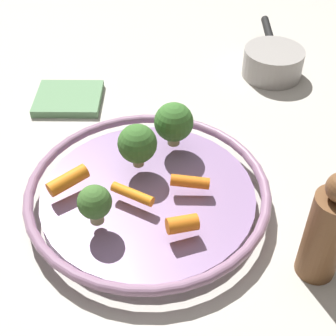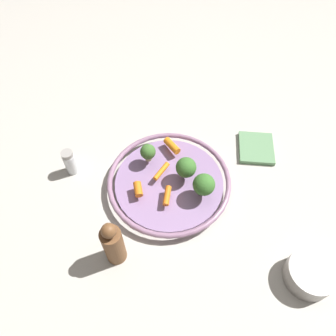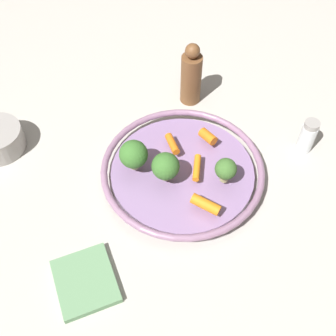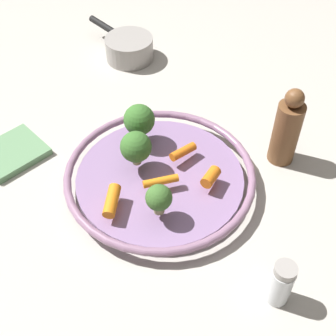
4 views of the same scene
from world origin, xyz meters
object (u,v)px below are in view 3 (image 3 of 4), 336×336
Objects in this scene: broccoli_floret_edge at (166,166)px; salt_shaker at (308,136)px; baby_carrot_near_rim at (208,137)px; serving_bowl at (182,171)px; pepper_mill at (191,76)px; baby_carrot_center at (197,169)px; baby_carrot_right at (172,144)px; broccoli_floret_large at (134,154)px; broccoli_floret_small at (226,169)px; dish_towel at (85,281)px; baby_carrot_back at (206,204)px.

broccoli_floret_edge is 0.34m from salt_shaker.
baby_carrot_near_rim is 0.59× the size of broccoli_floret_edge.
serving_bowl is 2.12× the size of pepper_mill.
baby_carrot_center is at bearing -51.72° from salt_shaker.
serving_bowl is 0.07m from broccoli_floret_edge.
baby_carrot_right is 0.09m from broccoli_floret_edge.
broccoli_floret_small is at bearing 97.99° from broccoli_floret_large.
broccoli_floret_large is 0.43× the size of pepper_mill.
serving_bowl is 0.25m from pepper_mill.
dish_towel is (0.28, -0.13, -0.04)m from baby_carrot_center.
serving_bowl reaches higher than dish_towel.
baby_carrot_center is 0.26m from pepper_mill.
salt_shaker is 0.72× the size of dish_towel.
baby_carrot_center is at bearing 54.99° from baby_carrot_right.
salt_shaker is at bearing 109.70° from baby_carrot_near_rim.
baby_carrot_right is 0.30m from salt_shaker.
pepper_mill reaches higher than baby_carrot_back.
dish_towel is at bearing -39.92° from baby_carrot_back.
baby_carrot_center is 0.53× the size of dish_towel.
baby_carrot_back is at bearing 140.08° from dish_towel.
pepper_mill is 0.53m from dish_towel.
broccoli_floret_edge is at bearing 163.60° from dish_towel.
broccoli_floret_small is at bearing 68.03° from baby_carrot_right.
broccoli_floret_large is (-0.05, -0.17, 0.03)m from baby_carrot_back.
broccoli_floret_small reaches higher than serving_bowl.
broccoli_floret_edge reaches higher than broccoli_floret_small.
baby_carrot_right is at bearing 4.40° from pepper_mill.
salt_shaker reaches higher than baby_carrot_back.
broccoli_floret_small is at bearing 146.13° from dish_towel.
pepper_mill reaches higher than baby_carrot_near_rim.
broccoli_floret_large reaches higher than broccoli_floret_small.
salt_shaker reaches higher than dish_towel.
pepper_mill reaches higher than baby_carrot_center.
salt_shaker is 0.30m from pepper_mill.
dish_towel is at bearing -18.70° from serving_bowl.
serving_bowl is 6.05× the size of broccoli_floret_small.
serving_bowl is 5.12× the size of broccoli_floret_edge.
dish_towel is at bearing -0.26° from broccoli_floret_large.
broccoli_floret_large is at bearing -36.54° from baby_carrot_right.
dish_towel is at bearing -16.40° from broccoli_floret_edge.
broccoli_floret_small is at bearing 85.98° from serving_bowl.
baby_carrot_back is 0.30m from salt_shaker.
baby_carrot_back is 1.46× the size of baby_carrot_near_rim.
baby_carrot_right is 0.17m from baby_carrot_back.
baby_carrot_right is 0.63× the size of salt_shaker.
dish_towel is (0.53, -0.04, -0.07)m from pepper_mill.
serving_bowl is 0.10m from baby_carrot_near_rim.
dish_towel is (0.28, -0.19, -0.06)m from broccoli_floret_small.
baby_carrot_right is at bearing -171.24° from broccoli_floret_edge.
baby_carrot_near_rim is 0.14m from broccoli_floret_edge.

